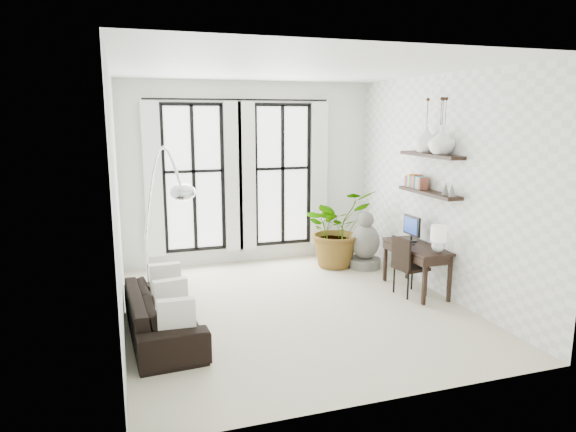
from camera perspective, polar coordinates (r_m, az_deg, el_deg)
name	(u,v)px	position (r m, az deg, el deg)	size (l,w,h in m)	color
floor	(294,308)	(7.21, 0.72, -10.13)	(5.00, 5.00, 0.00)	beige
ceiling	(295,68)	(6.75, 0.79, 16.09)	(5.00, 5.00, 0.00)	white
wall_left	(116,202)	(6.45, -18.55, 1.48)	(5.00, 5.00, 0.00)	#B3C8BD
wall_right	(441,186)	(7.81, 16.61, 3.19)	(5.00, 5.00, 0.00)	white
wall_back	(250,173)	(9.18, -4.27, 4.74)	(4.50, 4.50, 0.00)	white
windows	(240,177)	(9.07, -5.39, 4.39)	(3.26, 0.13, 2.65)	white
wall_shelves	(428,177)	(7.82, 15.31, 4.21)	(0.25, 1.30, 0.60)	black
sofa	(163,314)	(6.42, -13.75, -10.52)	(1.93, 0.75, 0.56)	black
throw_pillows	(170,296)	(6.35, -12.93, -8.62)	(0.40, 1.52, 0.40)	white
plant	(337,228)	(9.01, 5.44, -1.33)	(1.22, 1.06, 1.36)	#2D7228
desk	(419,248)	(7.84, 14.30, -3.50)	(0.51, 1.21, 1.11)	black
desk_chair	(406,263)	(7.73, 13.03, -5.07)	(0.46, 0.46, 0.88)	black
arc_lamp	(161,186)	(6.70, -13.89, 3.30)	(0.72, 1.54, 2.25)	silver
buddha	(365,244)	(9.01, 8.57, -3.13)	(0.55, 0.55, 0.99)	slate
vase_a	(442,141)	(7.54, 16.73, 8.00)	(0.37, 0.37, 0.38)	white
vase_b	(426,140)	(7.87, 15.07, 8.20)	(0.37, 0.37, 0.38)	white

